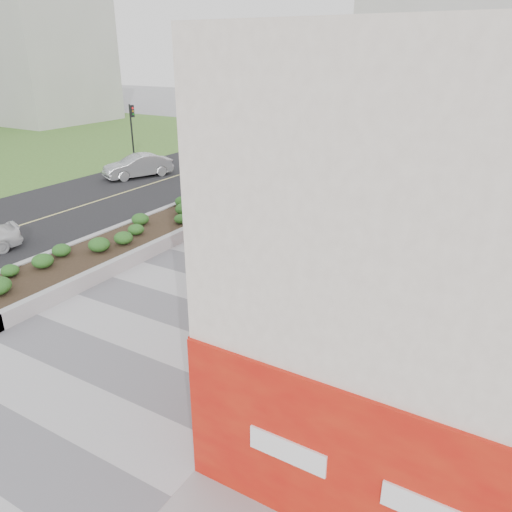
# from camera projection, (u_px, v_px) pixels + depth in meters

# --- Properties ---
(ground) EXTENTS (160.00, 160.00, 0.00)m
(ground) POSITION_uv_depth(u_px,v_px,m) (148.00, 341.00, 14.10)
(ground) COLOR gray
(ground) RESTS_ON ground
(walkway) EXTENTS (8.00, 36.00, 0.01)m
(walkway) POSITION_uv_depth(u_px,v_px,m) (209.00, 299.00, 16.48)
(walkway) COLOR #A8A8AD
(walkway) RESTS_ON ground
(building) EXTENTS (6.04, 24.08, 8.00)m
(building) POSITION_uv_depth(u_px,v_px,m) (484.00, 169.00, 16.42)
(building) COLOR beige
(building) RESTS_ON ground
(planter) EXTENTS (3.00, 18.00, 0.90)m
(planter) POSITION_uv_depth(u_px,v_px,m) (161.00, 225.00, 22.09)
(planter) COLOR #9E9EA0
(planter) RESTS_ON ground
(street) EXTENTS (10.00, 40.00, 0.00)m
(street) POSITION_uv_depth(u_px,v_px,m) (63.00, 212.00, 25.31)
(street) COLOR black
(street) RESTS_ON ground
(traffic_signal_near) EXTENTS (0.33, 0.28, 4.20)m
(traffic_signal_near) POSITION_uv_depth(u_px,v_px,m) (250.00, 136.00, 30.34)
(traffic_signal_near) COLOR black
(traffic_signal_near) RESTS_ON ground
(traffic_signal_far) EXTENTS (0.33, 0.28, 4.20)m
(traffic_signal_far) POSITION_uv_depth(u_px,v_px,m) (132.00, 126.00, 34.28)
(traffic_signal_far) COLOR black
(traffic_signal_far) RESTS_ON ground
(distant_bldg_west_a) EXTENTS (18.00, 12.00, 22.00)m
(distant_bldg_west_a) POSITION_uv_depth(u_px,v_px,m) (16.00, 16.00, 54.89)
(distant_bldg_west_a) COLOR #ADAAA3
(distant_bldg_west_a) RESTS_ON ground
(distant_bldg_north_l) EXTENTS (16.00, 12.00, 20.00)m
(distant_bldg_north_l) POSITION_uv_depth(u_px,v_px,m) (439.00, 27.00, 56.31)
(distant_bldg_north_l) COLOR #ADAAA3
(distant_bldg_north_l) RESTS_ON ground
(manhole_cover) EXTENTS (0.44, 0.44, 0.01)m
(manhole_cover) POSITION_uv_depth(u_px,v_px,m) (222.00, 303.00, 16.24)
(manhole_cover) COLOR #595654
(manhole_cover) RESTS_ON ground
(skateboarder) EXTENTS (0.52, 0.73, 1.56)m
(skateboarder) POSITION_uv_depth(u_px,v_px,m) (284.00, 215.00, 22.31)
(skateboarder) COLOR beige
(skateboarder) RESTS_ON ground
(car_silver) EXTENTS (3.15, 4.57, 1.43)m
(car_silver) POSITION_uv_depth(u_px,v_px,m) (138.00, 166.00, 31.95)
(car_silver) COLOR #A4A8AC
(car_silver) RESTS_ON ground
(car_dark) EXTENTS (2.83, 5.24, 1.44)m
(car_dark) POSITION_uv_depth(u_px,v_px,m) (216.00, 158.00, 34.15)
(car_dark) COLOR black
(car_dark) RESTS_ON ground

